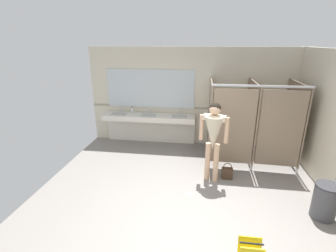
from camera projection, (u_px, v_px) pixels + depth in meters
ground_plane at (185, 212)px, 4.36m from camera, size 5.90×6.79×0.10m
wall_back at (194, 97)px, 6.86m from camera, size 5.90×0.12×2.69m
wall_back_tile_band at (194, 108)px, 6.90m from camera, size 5.90×0.01×0.06m
vanity_counter at (150, 122)px, 7.01m from camera, size 2.57×0.53×0.99m
mirror_panel at (150, 89)px, 6.89m from camera, size 2.47×0.02×1.07m
bathroom_stalls at (252, 121)px, 5.82m from camera, size 2.05×1.48×1.97m
trash_bin at (325, 201)px, 4.08m from camera, size 0.39×0.39×0.61m
person_standing at (214, 132)px, 4.96m from camera, size 0.57×0.49×1.69m
handbag at (227, 173)px, 5.31m from camera, size 0.23×0.13×0.37m
soap_dispenser at (132, 110)px, 7.04m from camera, size 0.07×0.07×0.19m
floor_drain_cover at (189, 194)px, 4.78m from camera, size 0.14×0.14×0.01m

